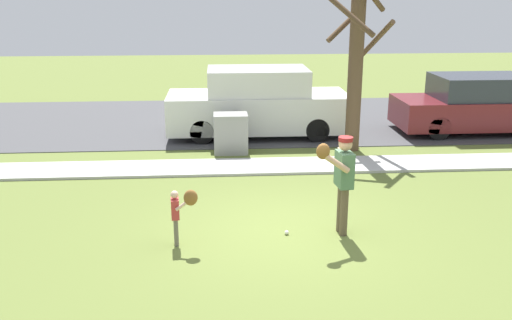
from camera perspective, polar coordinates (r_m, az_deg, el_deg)
name	(u,v)px	position (r m, az deg, el deg)	size (l,w,h in m)	color
ground_plane	(268,169)	(12.99, 1.23, -0.88)	(48.00, 48.00, 0.00)	olive
sidewalk_strip	(268,166)	(13.08, 1.19, -0.63)	(36.00, 1.20, 0.06)	#B2B2AD
road_surface	(254,120)	(17.90, -0.22, 4.11)	(36.00, 6.80, 0.02)	#424244
person_adult	(342,174)	(9.35, 8.70, -1.45)	(0.67, 0.67, 1.68)	brown
person_child	(180,208)	(9.02, -7.68, -4.87)	(0.45, 0.36, 0.97)	#6B6656
baseball	(287,233)	(9.57, 3.13, -7.35)	(0.07, 0.07, 0.07)	white
utility_cabinet	(231,133)	(14.18, -2.57, 2.71)	(0.84, 0.63, 1.00)	gray
street_tree_near	(356,60)	(14.31, 10.10, 9.96)	(1.84, 1.88, 4.29)	brown
parked_van_white	(258,104)	(15.81, 0.17, 5.71)	(5.00, 1.95, 1.88)	silver
parked_suv_maroon	(479,105)	(17.43, 21.62, 5.20)	(4.70, 1.90, 1.63)	maroon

